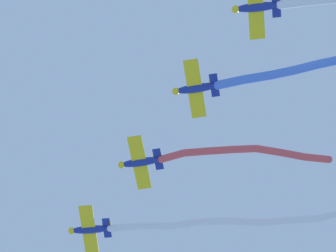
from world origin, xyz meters
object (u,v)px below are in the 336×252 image
airplane_left_wing (140,162)px  airplane_slot (256,7)px  airplane_right_wing (195,88)px  airplane_lead (89,229)px

airplane_left_wing → airplane_slot: airplane_slot is taller
airplane_left_wing → airplane_slot: bearing=133.9°
airplane_right_wing → airplane_slot: bearing=133.5°
airplane_lead → airplane_slot: 31.16m
airplane_left_wing → airplane_slot: (-19.24, -7.84, 0.50)m
airplane_lead → airplane_left_wing: size_ratio=1.01×
airplane_lead → airplane_slot: airplane_slot is taller
airplane_lead → airplane_left_wing: airplane_left_wing is taller
airplane_slot → airplane_left_wing: bearing=-49.6°
airplane_left_wing → airplane_right_wing: 10.39m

